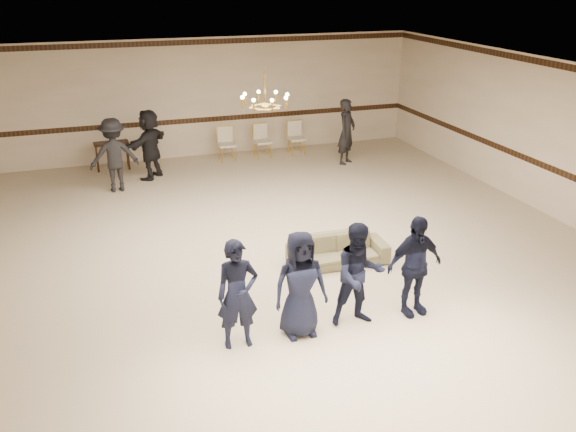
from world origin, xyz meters
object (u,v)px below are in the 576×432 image
(banquet_chair_mid, at_px, (262,141))
(adult_mid, at_px, (150,144))
(boy_a, at_px, (238,294))
(boy_b, at_px, (300,284))
(adult_left, at_px, (114,155))
(console_table, at_px, (112,156))
(banquet_chair_left, at_px, (227,144))
(adult_right, at_px, (347,132))
(banquet_chair_right, at_px, (297,138))
(settee, at_px, (338,250))
(boy_c, at_px, (359,275))
(boy_d, at_px, (414,266))
(chandelier, at_px, (265,89))

(banquet_chair_mid, bearing_deg, adult_mid, -170.89)
(boy_a, bearing_deg, boy_b, 1.76)
(adult_mid, relative_size, banquet_chair_mid, 1.88)
(adult_left, bearing_deg, console_table, -93.98)
(banquet_chair_left, xyz_separation_m, banquet_chair_mid, (1.00, 0.00, 0.00))
(adult_right, relative_size, banquet_chair_right, 1.88)
(boy_b, xyz_separation_m, adult_left, (-2.03, 7.15, 0.08))
(boy_b, relative_size, banquet_chair_right, 1.71)
(adult_mid, xyz_separation_m, banquet_chair_left, (2.13, 0.83, -0.41))
(settee, bearing_deg, boy_c, -102.35)
(boy_a, bearing_deg, boy_c, 1.76)
(boy_d, height_order, banquet_chair_mid, boy_d)
(boy_c, bearing_deg, banquet_chair_left, 94.73)
(chandelier, distance_m, banquet_chair_right, 6.25)
(banquet_chair_mid, distance_m, console_table, 4.01)
(boy_b, distance_m, boy_d, 1.80)
(boy_b, relative_size, boy_c, 1.00)
(banquet_chair_right, bearing_deg, boy_a, -114.58)
(adult_right, bearing_deg, banquet_chair_left, 116.96)
(adult_left, bearing_deg, banquet_chair_mid, -162.26)
(banquet_chair_left, bearing_deg, chandelier, -91.26)
(boy_a, distance_m, boy_c, 1.80)
(console_table, bearing_deg, banquet_chair_left, -6.54)
(boy_c, distance_m, adult_mid, 8.11)
(boy_d, relative_size, banquet_chair_left, 1.71)
(boy_c, relative_size, adult_left, 0.91)
(adult_left, relative_size, banquet_chair_right, 1.88)
(boy_c, bearing_deg, adult_left, 117.65)
(banquet_chair_right, xyz_separation_m, console_table, (-5.00, 0.20, -0.09))
(boy_d, relative_size, adult_right, 0.91)
(boy_d, bearing_deg, settee, 96.88)
(adult_left, xyz_separation_m, console_table, (0.03, 1.73, -0.50))
(boy_b, relative_size, banquet_chair_left, 1.71)
(adult_right, distance_m, banquet_chair_right, 1.62)
(banquet_chair_mid, bearing_deg, boy_c, -103.00)
(boy_c, height_order, settee, boy_c)
(chandelier, bearing_deg, adult_right, 49.39)
(boy_b, relative_size, boy_d, 1.00)
(banquet_chair_mid, xyz_separation_m, banquet_chair_right, (1.00, 0.00, 0.00))
(settee, bearing_deg, banquet_chair_right, 78.84)
(banquet_chair_mid, distance_m, banquet_chair_right, 1.00)
(boy_c, bearing_deg, banquet_chair_right, 81.80)
(boy_c, xyz_separation_m, boy_d, (0.90, 0.00, 0.00))
(boy_c, xyz_separation_m, adult_right, (3.07, 7.45, 0.08))
(boy_b, bearing_deg, boy_a, -179.58)
(boy_b, height_order, boy_d, same)
(boy_d, relative_size, banquet_chair_mid, 1.71)
(boy_b, height_order, banquet_chair_right, boy_b)
(settee, distance_m, console_table, 7.76)
(adult_right, height_order, banquet_chair_right, adult_right)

